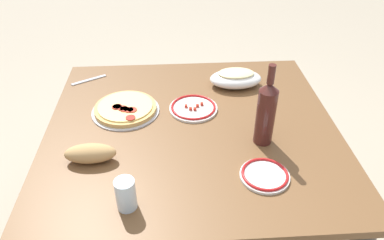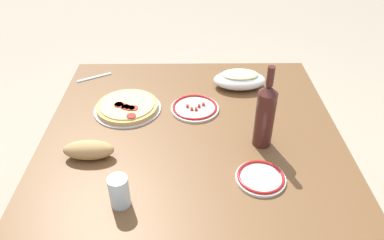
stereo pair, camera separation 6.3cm
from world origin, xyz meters
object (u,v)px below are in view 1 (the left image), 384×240
Objects in this scene: side_plate_far at (265,175)px; bread_loaf at (90,153)px; baked_pasta_dish at (236,78)px; side_plate_near at (193,108)px; dining_table at (192,147)px; water_glass at (126,194)px; pepperoni_pizza at (126,109)px; wine_bottle at (266,112)px.

side_plate_far is 0.93× the size of bread_loaf.
baked_pasta_dish is 0.61m from side_plate_far.
side_plate_far is (-0.21, 0.42, -0.00)m from side_plate_near.
water_glass is at bearing 60.64° from dining_table.
bread_loaf is at bearing 38.29° from side_plate_near.
water_glass reaches higher than pepperoni_pizza.
bread_loaf reaches higher than side_plate_far.
dining_table is at bearing -153.58° from bread_loaf.
side_plate_near is (0.21, 0.19, -0.03)m from baked_pasta_dish.
pepperoni_pizza is 1.18× the size of baked_pasta_dish.
baked_pasta_dish is at bearing -140.37° from bread_loaf.
pepperoni_pizza is at bearing -40.28° from side_plate_far.
dining_table is 10.79× the size of water_glass.
bread_loaf is (0.59, 0.49, -0.01)m from baked_pasta_dish.
water_glass reaches higher than bread_loaf.
dining_table is 6.38× the size of bread_loaf.
water_glass is 0.59× the size of bread_loaf.
side_plate_near reaches higher than side_plate_far.
pepperoni_pizza is 1.69× the size of side_plate_far.
water_glass is (0.48, 0.29, -0.08)m from wine_bottle.
baked_pasta_dish is at bearing -159.45° from pepperoni_pizza.
wine_bottle reaches higher than side_plate_near.
baked_pasta_dish reaches higher than side_plate_near.
baked_pasta_dish is (-0.22, -0.31, 0.15)m from dining_table.
side_plate_far is (-0.23, 0.30, 0.12)m from dining_table.
side_plate_near is at bearing 179.49° from pepperoni_pizza.
side_plate_far reaches higher than dining_table.
side_plate_near is at bearing -114.71° from water_glass.
side_plate_near is 0.49m from bread_loaf.
water_glass is (0.23, 0.40, 0.16)m from dining_table.
pepperoni_pizza is at bearing -84.84° from water_glass.
pepperoni_pizza reaches higher than dining_table.
water_glass is at bearing 12.43° from side_plate_far.
dining_table is 3.59× the size of wine_bottle.
water_glass is (0.45, 0.71, 0.01)m from baked_pasta_dish.
wine_bottle is 1.78× the size of bread_loaf.
wine_bottle reaches higher than side_plate_far.
pepperoni_pizza is at bearing -23.46° from wine_bottle.
pepperoni_pizza is 0.29m from side_plate_near.
water_glass reaches higher than baked_pasta_dish.
dining_table is at bearing -53.17° from side_plate_far.
water_glass reaches higher than side_plate_near.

